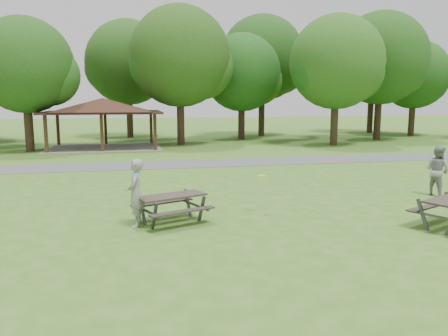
% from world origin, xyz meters
% --- Properties ---
extents(ground, '(160.00, 160.00, 0.00)m').
position_xyz_m(ground, '(0.00, 0.00, 0.00)').
color(ground, '#3D6B1E').
rests_on(ground, ground).
extents(asphalt_path, '(120.00, 3.20, 0.02)m').
position_xyz_m(asphalt_path, '(0.00, 14.00, 0.01)').
color(asphalt_path, '#4D4D50').
rests_on(asphalt_path, ground).
extents(pavilion, '(8.60, 7.01, 3.76)m').
position_xyz_m(pavilion, '(-4.00, 24.00, 3.06)').
color(pavilion, '#382214').
rests_on(pavilion, ground).
extents(tree_row_d, '(6.93, 6.60, 9.27)m').
position_xyz_m(tree_row_d, '(-8.92, 22.53, 5.77)').
color(tree_row_d, black).
rests_on(tree_row_d, ground).
extents(tree_row_e, '(8.40, 8.00, 11.02)m').
position_xyz_m(tree_row_e, '(2.10, 25.03, 6.78)').
color(tree_row_e, black).
rests_on(tree_row_e, ground).
extents(tree_row_f, '(7.35, 7.00, 9.55)m').
position_xyz_m(tree_row_f, '(8.09, 28.53, 5.84)').
color(tree_row_f, black).
rests_on(tree_row_f, ground).
extents(tree_row_g, '(7.77, 7.40, 10.25)m').
position_xyz_m(tree_row_g, '(14.09, 22.03, 6.33)').
color(tree_row_g, black).
rests_on(tree_row_g, ground).
extents(tree_row_h, '(8.61, 8.20, 11.37)m').
position_xyz_m(tree_row_h, '(20.10, 25.53, 7.03)').
color(tree_row_h, black).
rests_on(tree_row_h, ground).
extents(tree_row_i, '(7.14, 6.80, 9.52)m').
position_xyz_m(tree_row_i, '(26.08, 29.03, 5.91)').
color(tree_row_i, '#311F15').
rests_on(tree_row_i, ground).
extents(tree_deep_b, '(8.40, 8.00, 11.13)m').
position_xyz_m(tree_deep_b, '(-1.90, 33.03, 6.89)').
color(tree_deep_b, black).
rests_on(tree_deep_b, ground).
extents(tree_deep_c, '(8.82, 8.40, 11.90)m').
position_xyz_m(tree_deep_c, '(11.10, 32.03, 7.44)').
color(tree_deep_c, black).
rests_on(tree_deep_c, ground).
extents(tree_deep_d, '(8.40, 8.00, 11.27)m').
position_xyz_m(tree_deep_d, '(24.10, 33.53, 7.03)').
color(tree_deep_d, black).
rests_on(tree_deep_d, ground).
extents(picnic_table_middle, '(2.44, 2.22, 0.87)m').
position_xyz_m(picnic_table_middle, '(-0.97, 2.17, 0.64)').
color(picnic_table_middle, '#312A23').
rests_on(picnic_table_middle, ground).
extents(frisbee_in_flight, '(0.29, 0.29, 0.02)m').
position_xyz_m(frisbee_in_flight, '(1.93, 2.66, 1.23)').
color(frisbee_in_flight, '#FFF328').
rests_on(frisbee_in_flight, ground).
extents(frisbee_thrower, '(0.59, 0.79, 1.95)m').
position_xyz_m(frisbee_thrower, '(-2.01, 2.04, 0.98)').
color(frisbee_thrower, gray).
rests_on(frisbee_thrower, ground).
extents(frisbee_catcher, '(0.95, 1.09, 1.90)m').
position_xyz_m(frisbee_catcher, '(9.28, 3.82, 0.95)').
color(frisbee_catcher, gray).
rests_on(frisbee_catcher, ground).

